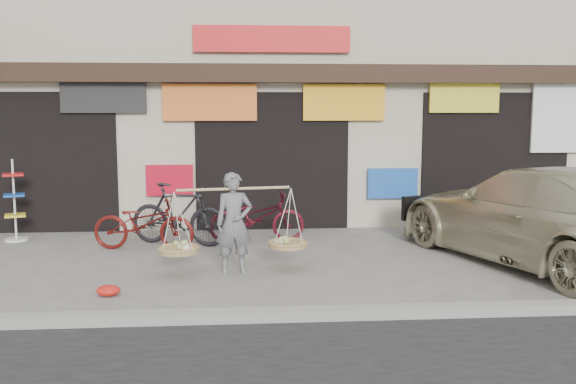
{
  "coord_description": "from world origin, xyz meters",
  "views": [
    {
      "loc": [
        -0.66,
        -9.07,
        2.43
      ],
      "look_at": [
        0.11,
        0.9,
        1.09
      ],
      "focal_mm": 40.0,
      "sensor_mm": 36.0,
      "label": 1
    }
  ],
  "objects": [
    {
      "name": "bike_0",
      "position": [
        -2.28,
        1.79,
        0.46
      ],
      "size": [
        1.81,
        0.88,
        0.91
      ],
      "primitive_type": "imported",
      "rotation": [
        0.0,
        0.0,
        1.41
      ],
      "color": "#59110F",
      "rests_on": "ground"
    },
    {
      "name": "suv",
      "position": [
        3.97,
        0.33,
        0.76
      ],
      "size": [
        3.76,
        5.69,
        1.53
      ],
      "rotation": [
        0.0,
        0.0,
        3.48
      ],
      "color": "#C0BA9B",
      "rests_on": "ground"
    },
    {
      "name": "kerb",
      "position": [
        0.0,
        -2.0,
        0.06
      ],
      "size": [
        70.0,
        0.25,
        0.12
      ],
      "primitive_type": "cube",
      "color": "gray",
      "rests_on": "ground"
    },
    {
      "name": "street_vendor",
      "position": [
        -0.73,
        0.14,
        0.67
      ],
      "size": [
        2.15,
        0.82,
        1.48
      ],
      "rotation": [
        0.0,
        0.0,
        0.16
      ],
      "color": "slate",
      "rests_on": "ground"
    },
    {
      "name": "display_rack",
      "position": [
        -4.71,
        2.74,
        0.6
      ],
      "size": [
        0.44,
        0.44,
        1.49
      ],
      "rotation": [
        0.0,
        0.0,
        0.31
      ],
      "color": "silver",
      "rests_on": "ground"
    },
    {
      "name": "shophouse_block",
      "position": [
        -0.0,
        6.42,
        3.45
      ],
      "size": [
        14.0,
        6.32,
        7.0
      ],
      "color": "#BDB299",
      "rests_on": "ground"
    },
    {
      "name": "bike_1",
      "position": [
        -1.72,
        2.13,
        0.55
      ],
      "size": [
        1.89,
        1.13,
        1.09
      ],
      "primitive_type": "imported",
      "rotation": [
        0.0,
        0.0,
        1.21
      ],
      "color": "#232327",
      "rests_on": "ground"
    },
    {
      "name": "bike_2",
      "position": [
        -0.34,
        2.28,
        0.45
      ],
      "size": [
        1.75,
        0.73,
        0.9
      ],
      "primitive_type": "imported",
      "rotation": [
        0.0,
        0.0,
        1.65
      ],
      "color": "#4C0D18",
      "rests_on": "ground"
    },
    {
      "name": "red_bag",
      "position": [
        -2.35,
        -0.9,
        0.07
      ],
      "size": [
        0.31,
        0.25,
        0.14
      ],
      "primitive_type": "ellipsoid",
      "color": "red",
      "rests_on": "ground"
    },
    {
      "name": "ground",
      "position": [
        0.0,
        0.0,
        0.0
      ],
      "size": [
        70.0,
        70.0,
        0.0
      ],
      "primitive_type": "plane",
      "color": "gray",
      "rests_on": "ground"
    }
  ]
}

